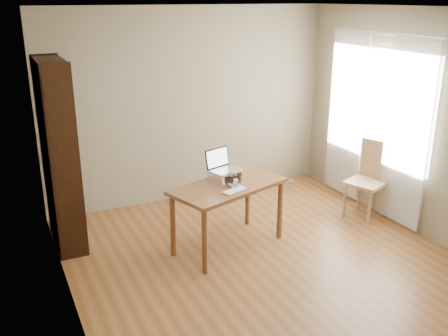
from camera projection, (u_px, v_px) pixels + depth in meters
room at (280, 148)px, 4.84m from camera, size 4.04×4.54×2.64m
bookshelf at (60, 155)px, 5.47m from camera, size 0.30×0.90×2.10m
curtains at (374, 124)px, 6.32m from camera, size 0.03×1.90×2.25m
desk at (228, 194)px, 5.49m from camera, size 1.42×1.00×0.75m
laptop_stand at (225, 175)px, 5.49m from camera, size 0.32×0.25×0.13m
laptop at (223, 164)px, 5.51m from camera, size 0.38×0.36×0.23m
keyboard at (235, 191)px, 5.25m from camera, size 0.32×0.21×0.02m
coaster at (291, 181)px, 5.53m from camera, size 0.09×0.09×0.01m
cat at (224, 175)px, 5.53m from camera, size 0.26×0.49×0.17m
chair at (371, 177)px, 6.31m from camera, size 0.56×0.55×0.98m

